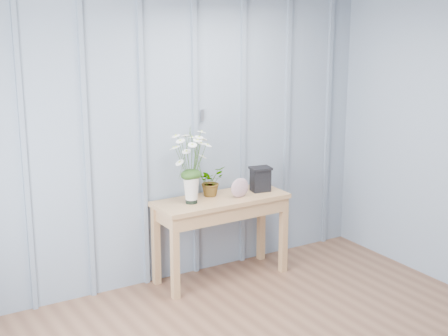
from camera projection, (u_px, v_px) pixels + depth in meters
room_shell at (256, 70)px, 4.62m from camera, size 4.00×4.50×2.50m
sideboard at (221, 210)px, 6.04m from camera, size 1.20×0.45×0.75m
daisy_vase at (191, 157)px, 5.76m from camera, size 0.46×0.35×0.64m
spider_plant at (211, 181)px, 6.05m from camera, size 0.28×0.26×0.26m
felt_disc_vessel at (240, 188)px, 6.00m from camera, size 0.18×0.05×0.18m
carved_box at (260, 179)px, 6.18m from camera, size 0.20×0.17×0.22m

